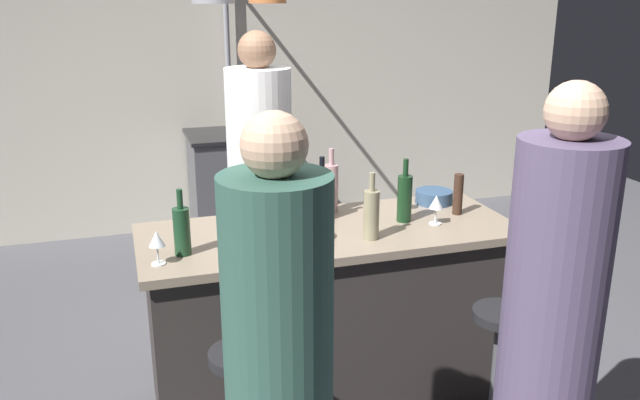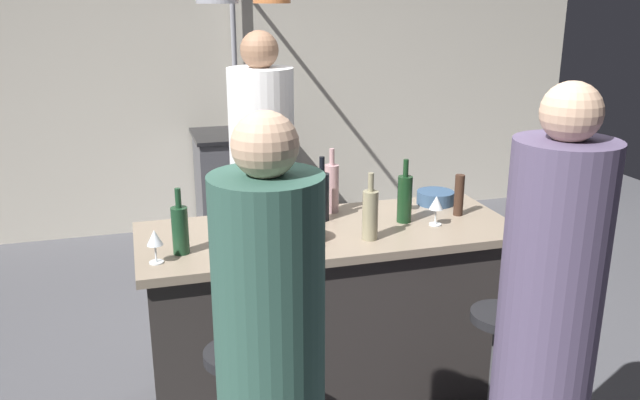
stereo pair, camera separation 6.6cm
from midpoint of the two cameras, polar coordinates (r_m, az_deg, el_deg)
The scene contains 20 objects.
ground_plane at distance 3.56m, azimuth 1.26°, elevation -16.28°, with size 9.00×9.00×0.00m, color #4C4C51.
back_wall at distance 5.78m, azimuth -7.26°, elevation 10.57°, with size 6.40×0.16×2.60m, color beige.
kitchen_island at distance 3.33m, azimuth 1.31°, elevation -9.78°, with size 1.80×0.72×0.90m.
stove_range at distance 5.56m, azimuth -6.26°, elevation 1.36°, with size 0.80×0.64×0.89m.
chef at distance 3.91m, azimuth -4.44°, elevation 0.33°, with size 0.38×0.38×1.78m.
guest_left at distance 2.21m, azimuth -3.37°, elevation -15.58°, with size 0.35×0.35×1.66m.
bar_stool_right at distance 3.09m, azimuth 15.57°, elevation -14.38°, with size 0.28×0.28×0.68m.
guest_right at distance 2.60m, azimuth 19.67°, elevation -10.79°, with size 0.36×0.36×1.70m.
overhead_pot_rack at distance 4.85m, azimuth -6.47°, elevation 13.66°, with size 0.60×1.49×2.17m.
pepper_mill at distance 3.39m, azimuth 12.48°, elevation 0.41°, with size 0.05×0.05×0.21m, color #382319.
wine_bottle_rose at distance 3.36m, azimuth 1.59°, elevation 1.11°, with size 0.07×0.07×0.33m.
wine_bottle_red at distance 3.25m, azimuth 7.88°, elevation 0.21°, with size 0.07×0.07×0.32m.
wine_bottle_white at distance 2.99m, azimuth 4.99°, elevation -1.20°, with size 0.07×0.07×0.31m.
wine_bottle_green at distance 2.88m, azimuth -11.36°, elevation -2.47°, with size 0.07×0.07×0.29m.
wine_bottle_dark at distance 3.23m, azimuth 0.76°, elevation 0.37°, with size 0.07×0.07×0.32m.
wine_glass_by_chef at distance 2.80m, azimuth -13.45°, elevation -3.33°, with size 0.07×0.07×0.15m.
wine_glass_near_left_guest at distance 3.42m, azimuth 7.92°, elevation 0.78°, with size 0.07×0.07×0.15m.
wine_glass_near_right_guest at distance 3.22m, azimuth 10.60°, elevation -0.37°, with size 0.07×0.07×0.15m.
mixing_bowl_blue at distance 3.57m, azimuth 10.47°, elevation 0.21°, with size 0.20×0.20×0.07m, color #334C6B.
mixing_bowl_wooden at distance 3.00m, azimuth -0.47°, elevation -2.73°, with size 0.16×0.16×0.08m, color brown.
Camera 2 is at (-0.86, -2.83, 1.97)m, focal length 37.01 mm.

